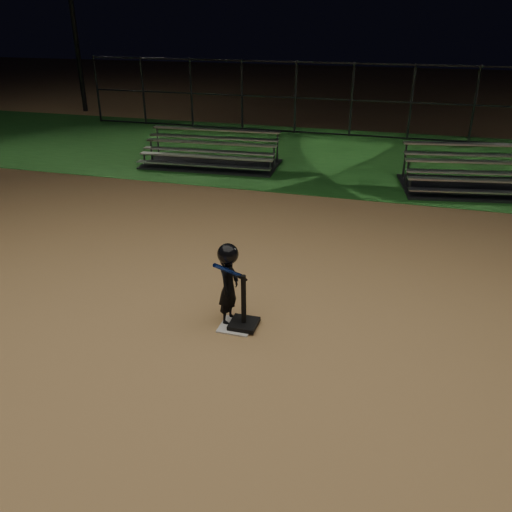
# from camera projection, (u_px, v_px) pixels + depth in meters

# --- Properties ---
(ground) EXTENTS (80.00, 80.00, 0.00)m
(ground) POSITION_uv_depth(u_px,v_px,m) (236.00, 327.00, 7.35)
(ground) COLOR #B18450
(ground) RESTS_ON ground
(grass_strip) EXTENTS (60.00, 8.00, 0.01)m
(grass_strip) POSITION_uv_depth(u_px,v_px,m) (337.00, 156.00, 16.05)
(grass_strip) COLOR #194C18
(grass_strip) RESTS_ON ground
(home_plate) EXTENTS (0.45, 0.45, 0.02)m
(home_plate) POSITION_uv_depth(u_px,v_px,m) (236.00, 326.00, 7.34)
(home_plate) COLOR beige
(home_plate) RESTS_ON ground
(batting_tee) EXTENTS (0.38, 0.38, 0.79)m
(batting_tee) POSITION_uv_depth(u_px,v_px,m) (244.00, 317.00, 7.27)
(batting_tee) COLOR black
(batting_tee) RESTS_ON home_plate
(child_batter) EXTENTS (0.41, 0.60, 1.21)m
(child_batter) POSITION_uv_depth(u_px,v_px,m) (229.00, 282.00, 7.21)
(child_batter) COLOR black
(child_batter) RESTS_ON ground
(bleacher_left) EXTENTS (3.92, 2.08, 0.94)m
(bleacher_left) POSITION_uv_depth(u_px,v_px,m) (211.00, 159.00, 15.01)
(bleacher_left) COLOR #BCBCC1
(bleacher_left) RESTS_ON ground
(bleacher_right) EXTENTS (4.48, 2.73, 1.03)m
(bleacher_right) POSITION_uv_depth(u_px,v_px,m) (490.00, 182.00, 12.86)
(bleacher_right) COLOR silver
(bleacher_right) RESTS_ON ground
(backstop_fence) EXTENTS (20.08, 0.08, 2.50)m
(backstop_fence) POSITION_uv_depth(u_px,v_px,m) (352.00, 100.00, 18.14)
(backstop_fence) COLOR #38383D
(backstop_fence) RESTS_ON ground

